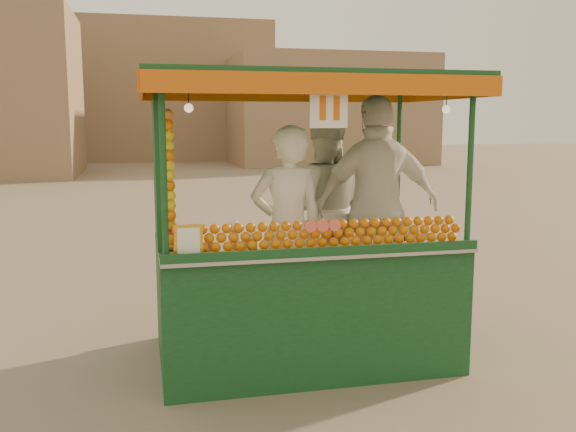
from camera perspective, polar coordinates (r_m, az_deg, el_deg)
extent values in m
plane|color=#726151|center=(5.80, 5.25, -11.58)|extent=(90.00, 90.00, 0.00)
cube|color=#87634C|center=(30.45, 3.59, 9.51)|extent=(9.00, 6.00, 5.00)
cube|color=#87634C|center=(35.19, -13.80, 10.79)|extent=(14.00, 7.00, 7.00)
cube|color=#103B16|center=(5.51, 1.21, -11.14)|extent=(2.38, 1.46, 0.27)
cylinder|color=black|center=(5.36, -7.51, -11.45)|extent=(0.33, 0.09, 0.33)
cylinder|color=black|center=(5.75, 9.31, -10.12)|extent=(0.33, 0.09, 0.33)
cube|color=#103B16|center=(4.81, 3.00, -7.81)|extent=(2.38, 0.27, 0.73)
cube|color=#103B16|center=(5.29, -10.19, -6.39)|extent=(0.27, 1.19, 0.73)
cube|color=#103B16|center=(5.78, 11.19, -5.14)|extent=(0.27, 1.19, 0.73)
cube|color=#B2B2B7|center=(4.74, 2.95, -3.32)|extent=(2.38, 0.42, 0.03)
cylinder|color=#103B16|center=(4.35, -11.19, 3.81)|extent=(0.05, 0.05, 1.28)
cylinder|color=#103B16|center=(4.98, 16.16, 4.22)|extent=(0.05, 0.05, 1.28)
cylinder|color=#103B16|center=(5.72, -11.69, 4.90)|extent=(0.05, 0.05, 1.28)
cylinder|color=#103B16|center=(6.21, 9.97, 5.23)|extent=(0.05, 0.05, 1.28)
cube|color=#103B16|center=(5.19, 1.29, 12.19)|extent=(2.56, 1.65, 0.07)
cube|color=#CC580B|center=(4.40, 4.01, 11.87)|extent=(2.56, 0.04, 0.15)
cube|color=#CC580B|center=(5.99, -0.71, 11.01)|extent=(2.56, 0.04, 0.15)
cube|color=#CC580B|center=(5.03, -13.28, 11.25)|extent=(0.04, 1.65, 0.15)
cube|color=#CC580B|center=(5.65, 14.21, 10.90)|extent=(0.04, 1.65, 0.15)
cylinder|color=#E75946|center=(4.58, 3.16, -0.88)|extent=(0.09, 0.02, 0.09)
cube|color=gold|center=(4.43, -9.00, -2.39)|extent=(0.20, 0.02, 0.26)
cube|color=white|center=(4.46, 3.71, 9.71)|extent=(0.27, 0.01, 0.27)
sphere|color=#FFE5B2|center=(4.41, -8.99, 9.64)|extent=(0.06, 0.06, 0.06)
sphere|color=#FFE5B2|center=(4.94, 14.13, 9.36)|extent=(0.06, 0.06, 0.06)
imported|color=white|center=(5.18, -0.07, -1.15)|extent=(0.63, 0.42, 1.69)
imported|color=silver|center=(5.85, 3.13, 0.52)|extent=(0.96, 0.80, 1.80)
imported|color=silver|center=(5.59, 8.13, 0.81)|extent=(1.15, 0.49, 1.95)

